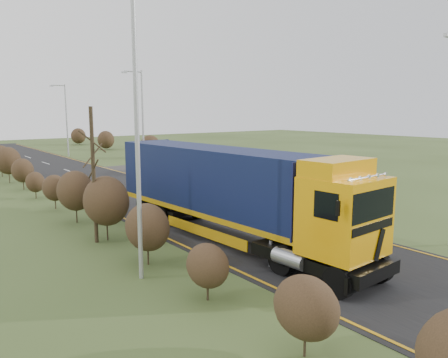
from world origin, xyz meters
name	(u,v)px	position (x,y,z in m)	size (l,w,h in m)	color
ground	(264,237)	(0.00, 0.00, 0.00)	(160.00, 160.00, 0.00)	#34461E
road	(159,202)	(0.00, 10.00, 0.01)	(8.00, 120.00, 0.02)	black
layby	(169,175)	(6.50, 20.00, 0.01)	(6.00, 18.00, 0.02)	#312F2B
lane_markings	(162,202)	(0.00, 9.69, 0.03)	(7.52, 116.00, 0.01)	#C68C12
hedgerow	(77,193)	(-6.00, 7.89, 1.62)	(2.24, 102.04, 6.05)	#332416
lorry	(230,188)	(-1.58, 0.58, 2.43)	(3.26, 15.46, 4.27)	black
car_red_hatchback	(199,179)	(5.16, 13.08, 0.62)	(1.46, 3.63, 1.24)	#AF0F08
car_blue_sedan	(154,164)	(6.29, 22.33, 0.75)	(1.59, 4.56, 1.50)	#0B123F
streetlight_mid	(142,117)	(5.29, 22.73, 5.25)	(2.02, 0.19, 9.50)	#A5A7AB
streetlight_far	(66,117)	(4.49, 42.38, 5.01)	(1.93, 0.18, 9.09)	#A5A7AB
left_pole	(137,128)	(-6.83, -1.07, 5.30)	(0.16, 0.16, 10.59)	#A5A7AB
speed_sign	(183,164)	(4.38, 14.06, 1.77)	(0.69, 0.10, 2.51)	#A5A7AB
warning_board	(153,163)	(5.42, 20.96, 1.10)	(0.69, 0.11, 1.82)	#A5A7AB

